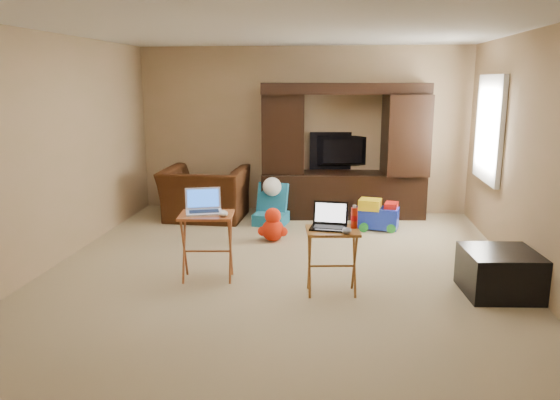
# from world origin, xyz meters

# --- Properties ---
(floor) EXTENTS (5.50, 5.50, 0.00)m
(floor) POSITION_xyz_m (0.00, 0.00, 0.00)
(floor) COLOR tan
(floor) RESTS_ON ground
(ceiling) EXTENTS (5.50, 5.50, 0.00)m
(ceiling) POSITION_xyz_m (0.00, 0.00, 2.50)
(ceiling) COLOR silver
(ceiling) RESTS_ON ground
(wall_back) EXTENTS (5.00, 0.00, 5.00)m
(wall_back) POSITION_xyz_m (0.00, 2.75, 1.25)
(wall_back) COLOR tan
(wall_back) RESTS_ON ground
(wall_front) EXTENTS (5.00, 0.00, 5.00)m
(wall_front) POSITION_xyz_m (0.00, -2.75, 1.25)
(wall_front) COLOR tan
(wall_front) RESTS_ON ground
(wall_left) EXTENTS (0.00, 5.50, 5.50)m
(wall_left) POSITION_xyz_m (-2.50, 0.00, 1.25)
(wall_left) COLOR tan
(wall_left) RESTS_ON ground
(wall_right) EXTENTS (0.00, 5.50, 5.50)m
(wall_right) POSITION_xyz_m (2.50, 0.00, 1.25)
(wall_right) COLOR tan
(wall_right) RESTS_ON ground
(window_pane) EXTENTS (0.00, 1.20, 1.20)m
(window_pane) POSITION_xyz_m (2.48, 1.55, 1.40)
(window_pane) COLOR white
(window_pane) RESTS_ON ground
(window_frame) EXTENTS (0.06, 1.14, 1.34)m
(window_frame) POSITION_xyz_m (2.46, 1.55, 1.40)
(window_frame) COLOR white
(window_frame) RESTS_ON ground
(entertainment_center) EXTENTS (2.45, 0.87, 1.96)m
(entertainment_center) POSITION_xyz_m (0.63, 2.42, 0.98)
(entertainment_center) COLOR black
(entertainment_center) RESTS_ON floor
(television) EXTENTS (1.01, 0.27, 0.57)m
(television) POSITION_xyz_m (0.63, 2.65, 0.94)
(television) COLOR black
(television) RESTS_ON entertainment_center
(recliner) EXTENTS (1.19, 1.05, 0.76)m
(recliner) POSITION_xyz_m (-1.35, 1.98, 0.38)
(recliner) COLOR #401F0D
(recliner) RESTS_ON floor
(child_rocker) EXTENTS (0.52, 0.57, 0.58)m
(child_rocker) POSITION_xyz_m (-0.36, 1.79, 0.29)
(child_rocker) COLOR #186384
(child_rocker) RESTS_ON floor
(plush_toy) EXTENTS (0.39, 0.33, 0.44)m
(plush_toy) POSITION_xyz_m (-0.23, 0.99, 0.22)
(plush_toy) COLOR red
(plush_toy) RESTS_ON floor
(push_toy) EXTENTS (0.64, 0.52, 0.43)m
(push_toy) POSITION_xyz_m (1.12, 1.71, 0.21)
(push_toy) COLOR #182EC0
(push_toy) RESTS_ON floor
(ottoman) EXTENTS (0.72, 0.72, 0.42)m
(ottoman) POSITION_xyz_m (2.14, -0.50, 0.21)
(ottoman) COLOR black
(ottoman) RESTS_ON floor
(tray_table_left) EXTENTS (0.57, 0.48, 0.69)m
(tray_table_left) POSITION_xyz_m (-0.72, -0.44, 0.35)
(tray_table_left) COLOR #9E5326
(tray_table_left) RESTS_ON floor
(tray_table_right) EXTENTS (0.53, 0.45, 0.63)m
(tray_table_right) POSITION_xyz_m (0.55, -0.67, 0.32)
(tray_table_right) COLOR #965B24
(tray_table_right) RESTS_ON floor
(laptop_left) EXTENTS (0.43, 0.39, 0.24)m
(laptop_left) POSITION_xyz_m (-0.75, -0.41, 0.81)
(laptop_left) COLOR silver
(laptop_left) RESTS_ON tray_table_left
(laptop_right) EXTENTS (0.36, 0.31, 0.24)m
(laptop_right) POSITION_xyz_m (0.51, -0.65, 0.75)
(laptop_right) COLOR black
(laptop_right) RESTS_ON tray_table_right
(mouse_left) EXTENTS (0.13, 0.16, 0.06)m
(mouse_left) POSITION_xyz_m (-0.53, -0.51, 0.72)
(mouse_left) COLOR white
(mouse_left) RESTS_ON tray_table_left
(mouse_right) EXTENTS (0.11, 0.15, 0.05)m
(mouse_right) POSITION_xyz_m (0.68, -0.79, 0.66)
(mouse_right) COLOR #3E3D42
(mouse_right) RESTS_ON tray_table_right
(water_bottle) EXTENTS (0.06, 0.06, 0.20)m
(water_bottle) POSITION_xyz_m (0.75, -0.59, 0.73)
(water_bottle) COLOR red
(water_bottle) RESTS_ON tray_table_right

